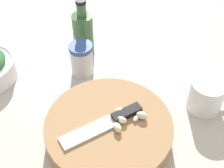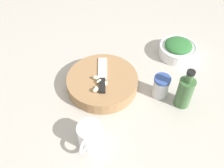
{
  "view_description": "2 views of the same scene",
  "coord_description": "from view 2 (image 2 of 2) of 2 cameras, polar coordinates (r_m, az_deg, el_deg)",
  "views": [
    {
      "loc": [
        0.33,
        -0.39,
        0.58
      ],
      "look_at": [
        0.03,
        0.0,
        0.08
      ],
      "focal_mm": 50.0,
      "sensor_mm": 36.0,
      "label": 1
    },
    {
      "loc": [
        0.3,
        0.54,
        0.74
      ],
      "look_at": [
        0.07,
        -0.0,
        0.08
      ],
      "focal_mm": 40.0,
      "sensor_mm": 36.0,
      "label": 2
    }
  ],
  "objects": [
    {
      "name": "cutting_board",
      "position": [
        0.97,
        -2.21,
        0.41
      ],
      "size": [
        0.27,
        0.27,
        0.05
      ],
      "color": "#9E754C",
      "rests_on": "ground_plane"
    },
    {
      "name": "herb_bowl",
      "position": [
        1.14,
        14.78,
        7.77
      ],
      "size": [
        0.16,
        0.16,
        0.07
      ],
      "color": "white",
      "rests_on": "ground_plane"
    },
    {
      "name": "oil_bottle",
      "position": [
        0.92,
        16.31,
        -1.68
      ],
      "size": [
        0.06,
        0.06,
        0.17
      ],
      "color": "#3D6638",
      "rests_on": "ground_plane"
    },
    {
      "name": "ground_plane",
      "position": [
        0.97,
        3.89,
        -2.2
      ],
      "size": [
        5.0,
        5.0,
        0.0
      ],
      "primitive_type": "plane",
      "color": "#B2ADA3"
    },
    {
      "name": "garlic_cloves",
      "position": [
        0.92,
        -3.16,
        0.13
      ],
      "size": [
        0.07,
        0.08,
        0.02
      ],
      "color": "#EBE9CA",
      "rests_on": "cutting_board"
    },
    {
      "name": "chef_knife",
      "position": [
        0.95,
        -2.2,
        1.75
      ],
      "size": [
        0.1,
        0.18,
        0.01
      ],
      "rotation": [
        0.0,
        0.0,
        2.76
      ],
      "color": "black",
      "rests_on": "cutting_board"
    },
    {
      "name": "spice_jar",
      "position": [
        0.94,
        11.14,
        -0.57
      ],
      "size": [
        0.06,
        0.06,
        0.09
      ],
      "color": "silver",
      "rests_on": "ground_plane"
    },
    {
      "name": "coffee_mug",
      "position": [
        0.81,
        -5.11,
        -11.58
      ],
      "size": [
        0.09,
        0.09,
        0.08
      ],
      "color": "white",
      "rests_on": "ground_plane"
    }
  ]
}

